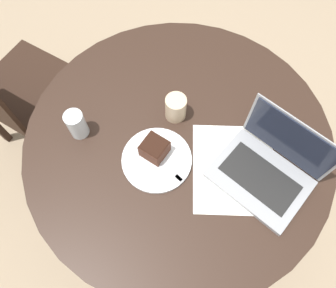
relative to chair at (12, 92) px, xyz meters
The scene contains 10 objects.
ground_plane 0.97m from the chair, 95.98° to the right, with size 12.00×12.00×0.00m, color gray.
dining_table 0.85m from the chair, 95.98° to the right, with size 1.07×1.07×0.73m.
chair is the anchor object (origin of this frame).
paper_document 1.08m from the chair, 97.26° to the right, with size 0.38×0.35×0.00m.
plate 0.86m from the chair, 103.52° to the right, with size 0.23×0.23×0.01m.
cake_slice 0.85m from the chair, 102.35° to the right, with size 0.09×0.09×0.06m.
fork 0.90m from the chair, 104.08° to the right, with size 0.09×0.16×0.00m.
coffee_glass 0.85m from the chair, 90.24° to the right, with size 0.07×0.07×0.10m.
water_glass 0.62m from the chair, 109.39° to the right, with size 0.06×0.06×0.11m.
laptop 1.18m from the chair, 95.80° to the right, with size 0.32×0.36×0.22m.
Camera 1 is at (-0.49, -0.13, 1.74)m, focal length 35.00 mm.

